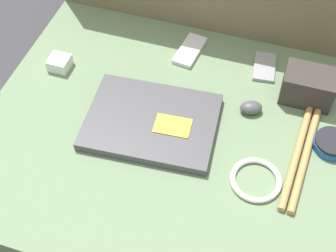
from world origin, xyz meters
TOP-DOWN VIEW (x-y plane):
  - ground_plane at (0.00, 0.00)m, footprint 8.00×8.00m
  - couch_seat at (0.00, 0.00)m, footprint 0.95×0.80m
  - laptop at (-0.05, 0.01)m, footprint 0.34×0.27m
  - computer_mouse at (0.19, 0.13)m, footprint 0.07×0.06m
  - speaker_puck at (0.40, 0.07)m, footprint 0.09×0.09m
  - phone_silver at (-0.03, 0.29)m, footprint 0.07×0.14m
  - phone_black at (0.19, 0.29)m, footprint 0.07×0.12m
  - camera_pouch at (0.31, 0.22)m, footprint 0.13×0.09m
  - charger_brick at (-0.36, 0.12)m, footprint 0.06×0.06m
  - cable_coil at (0.24, -0.08)m, footprint 0.12×0.12m
  - drumstick_pair at (0.33, 0.03)m, footprint 0.06×0.35m

SIDE VIEW (x-z plane):
  - ground_plane at x=0.00m, z-range 0.00..0.00m
  - couch_seat at x=0.00m, z-range 0.00..0.15m
  - phone_black at x=0.19m, z-range 0.15..0.16m
  - phone_silver at x=-0.03m, z-range 0.15..0.17m
  - cable_coil at x=0.24m, z-range 0.15..0.17m
  - drumstick_pair at x=0.33m, z-range 0.15..0.17m
  - laptop at x=-0.05m, z-range 0.15..0.18m
  - speaker_puck at x=0.40m, z-range 0.15..0.18m
  - computer_mouse at x=0.19m, z-range 0.15..0.19m
  - charger_brick at x=-0.36m, z-range 0.15..0.19m
  - camera_pouch at x=0.31m, z-range 0.15..0.24m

